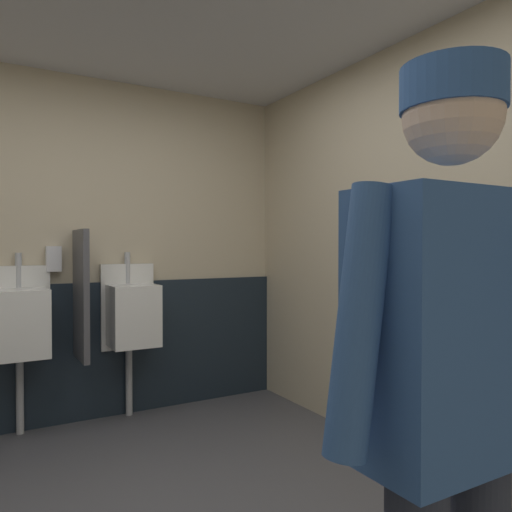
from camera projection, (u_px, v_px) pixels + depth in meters
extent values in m
cube|color=beige|center=(68.00, 249.00, 3.60)|extent=(3.92, 0.12, 2.54)
cube|color=beige|center=(451.00, 249.00, 2.75)|extent=(0.12, 4.45, 2.54)
cube|color=#19232D|center=(71.00, 353.00, 3.55)|extent=(3.32, 0.03, 1.02)
cube|color=white|center=(19.00, 313.00, 3.36)|extent=(0.40, 0.05, 0.65)
cube|color=white|center=(21.00, 323.00, 3.21)|extent=(0.34, 0.30, 0.45)
cylinder|color=#B7BABF|center=(18.00, 270.00, 3.35)|extent=(0.04, 0.04, 0.24)
cylinder|color=#B7BABF|center=(20.00, 394.00, 3.34)|extent=(0.05, 0.05, 0.55)
cube|color=white|center=(127.00, 306.00, 3.74)|extent=(0.40, 0.05, 0.65)
cube|color=white|center=(134.00, 315.00, 3.59)|extent=(0.34, 0.30, 0.45)
cylinder|color=#B7BABF|center=(127.00, 268.00, 3.72)|extent=(0.04, 0.04, 0.24)
cylinder|color=#B7BABF|center=(129.00, 379.00, 3.71)|extent=(0.05, 0.05, 0.55)
cube|color=#4C4C51|center=(81.00, 295.00, 3.37)|extent=(0.04, 0.40, 0.90)
cube|color=#335999|center=(451.00, 325.00, 1.13)|extent=(0.47, 0.24, 0.62)
cylinder|color=#335999|center=(359.00, 320.00, 0.99)|extent=(0.17, 0.09, 0.56)
sphere|color=beige|center=(452.00, 116.00, 1.12)|extent=(0.22, 0.22, 0.22)
cylinder|color=#335999|center=(453.00, 89.00, 1.12)|extent=(0.24, 0.24, 0.10)
cube|color=silver|center=(53.00, 259.00, 3.46)|extent=(0.10, 0.07, 0.18)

